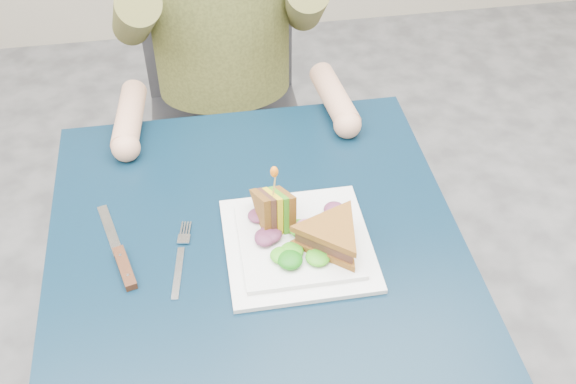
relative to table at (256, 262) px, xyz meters
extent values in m
cube|color=black|center=(0.00, 0.00, 0.06)|extent=(0.75, 0.75, 0.03)
cylinder|color=#595B5E|center=(-0.32, 0.32, -0.30)|extent=(0.04, 0.04, 0.70)
cylinder|color=#595B5E|center=(0.32, 0.32, -0.30)|extent=(0.04, 0.04, 0.70)
cube|color=#47474C|center=(0.00, 0.67, -0.20)|extent=(0.42, 0.40, 0.04)
cube|color=#47474C|center=(0.00, 0.85, 0.05)|extent=(0.42, 0.03, 0.46)
cylinder|color=#47474C|center=(-0.18, 0.50, -0.44)|extent=(0.02, 0.02, 0.43)
cylinder|color=#47474C|center=(0.18, 0.50, -0.44)|extent=(0.02, 0.02, 0.43)
cylinder|color=#47474C|center=(-0.18, 0.84, -0.44)|extent=(0.02, 0.02, 0.43)
cylinder|color=#47474C|center=(0.18, 0.84, -0.44)|extent=(0.02, 0.02, 0.43)
cylinder|color=brown|center=(-0.20, 0.56, 0.23)|extent=(0.15, 0.39, 0.31)
cylinder|color=tan|center=(-0.23, 0.36, 0.11)|extent=(0.08, 0.20, 0.06)
sphere|color=tan|center=(-0.23, 0.26, 0.11)|extent=(0.06, 0.06, 0.06)
cylinder|color=brown|center=(0.20, 0.56, 0.23)|extent=(0.15, 0.39, 0.31)
cylinder|color=tan|center=(0.23, 0.36, 0.11)|extent=(0.08, 0.20, 0.06)
sphere|color=tan|center=(0.23, 0.26, 0.11)|extent=(0.06, 0.06, 0.06)
cube|color=white|center=(0.07, -0.04, 0.08)|extent=(0.26, 0.26, 0.01)
cube|color=white|center=(0.07, -0.04, 0.09)|extent=(0.21, 0.21, 0.01)
cube|color=silver|center=(-0.14, -0.07, 0.08)|extent=(0.03, 0.12, 0.00)
cube|color=silver|center=(-0.13, 0.01, 0.08)|extent=(0.03, 0.03, 0.00)
cube|color=silver|center=(-0.13, 0.03, 0.08)|extent=(0.01, 0.03, 0.00)
cube|color=silver|center=(-0.13, 0.03, 0.08)|extent=(0.01, 0.03, 0.00)
cube|color=silver|center=(-0.12, 0.03, 0.08)|extent=(0.01, 0.03, 0.00)
cube|color=silver|center=(-0.12, 0.03, 0.08)|extent=(0.01, 0.03, 0.00)
cube|color=silver|center=(-0.26, 0.05, 0.08)|extent=(0.05, 0.14, 0.00)
cube|color=black|center=(-0.23, -0.05, 0.09)|extent=(0.04, 0.10, 0.01)
cylinder|color=silver|center=(-0.24, -0.02, 0.09)|extent=(0.01, 0.01, 0.00)
cylinder|color=silver|center=(-0.23, -0.07, 0.09)|extent=(0.01, 0.01, 0.00)
cylinder|color=tan|center=(0.04, 0.00, 0.20)|extent=(0.01, 0.01, 0.06)
ellipsoid|color=orange|center=(0.04, 0.00, 0.23)|extent=(0.01, 0.01, 0.02)
torus|color=#9E4C7A|center=(0.09, -0.04, 0.11)|extent=(0.04, 0.04, 0.02)
camera|label=1|loc=(-0.08, -0.84, 0.99)|focal=42.00mm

